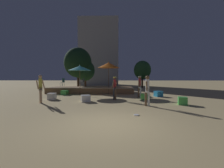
# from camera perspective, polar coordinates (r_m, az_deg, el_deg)

# --- Properties ---
(ground_plane) EXTENTS (120.00, 120.00, 0.00)m
(ground_plane) POSITION_cam_1_polar(r_m,az_deg,el_deg) (5.60, -1.17, -15.07)
(ground_plane) COLOR tan
(wooden_deck) EXTENTS (8.80, 2.99, 0.64)m
(wooden_deck) POSITION_cam_1_polar(r_m,az_deg,el_deg) (16.23, -7.86, -2.26)
(wooden_deck) COLOR olive
(wooden_deck) RESTS_ON ground
(patio_umbrella_0) EXTENTS (2.16, 2.16, 2.81)m
(patio_umbrella_0) POSITION_cam_1_polar(r_m,az_deg,el_deg) (14.47, -12.16, 5.90)
(patio_umbrella_0) COLOR brown
(patio_umbrella_0) RESTS_ON ground
(patio_umbrella_1) EXTENTS (2.13, 2.13, 3.15)m
(patio_umbrella_1) POSITION_cam_1_polar(r_m,az_deg,el_deg) (14.54, -1.29, 7.15)
(patio_umbrella_1) COLOR brown
(patio_umbrella_1) RESTS_ON ground
(cube_seat_0) EXTENTS (0.61, 0.61, 0.42)m
(cube_seat_0) POSITION_cam_1_polar(r_m,az_deg,el_deg) (14.81, -17.57, -3.14)
(cube_seat_0) COLOR #4CC651
(cube_seat_0) RESTS_ON ground
(cube_seat_1) EXTENTS (0.74, 0.74, 0.47)m
(cube_seat_1) POSITION_cam_1_polar(r_m,az_deg,el_deg) (13.52, 17.24, -3.58)
(cube_seat_1) COLOR #2D9EDB
(cube_seat_1) RESTS_ON ground
(cube_seat_2) EXTENTS (0.53, 0.53, 0.48)m
(cube_seat_2) POSITION_cam_1_polar(r_m,az_deg,el_deg) (12.17, -21.91, -4.36)
(cube_seat_2) COLOR white
(cube_seat_2) RESTS_ON ground
(cube_seat_3) EXTENTS (0.62, 0.62, 0.47)m
(cube_seat_3) POSITION_cam_1_polar(r_m,az_deg,el_deg) (10.17, 25.28, -5.82)
(cube_seat_3) COLOR #4CC651
(cube_seat_3) RESTS_ON ground
(cube_seat_4) EXTENTS (0.75, 0.75, 0.45)m
(cube_seat_4) POSITION_cam_1_polar(r_m,az_deg,el_deg) (10.52, -10.03, -5.38)
(cube_seat_4) COLOR white
(cube_seat_4) RESTS_ON ground
(cube_seat_5) EXTENTS (0.65, 0.65, 0.45)m
(cube_seat_5) POSITION_cam_1_polar(r_m,az_deg,el_deg) (11.49, 12.57, -4.70)
(cube_seat_5) COLOR #4CC651
(cube_seat_5) RESTS_ON ground
(person_0) EXTENTS (0.47, 0.42, 1.71)m
(person_0) POSITION_cam_1_polar(r_m,az_deg,el_deg) (11.04, 1.03, -1.08)
(person_0) COLOR #3F3F47
(person_0) RESTS_ON ground
(person_1) EXTENTS (0.48, 0.40, 1.84)m
(person_1) POSITION_cam_1_polar(r_m,az_deg,el_deg) (10.76, -25.59, -1.16)
(person_1) COLOR tan
(person_1) RESTS_ON ground
(person_2) EXTENTS (0.33, 0.55, 1.78)m
(person_2) POSITION_cam_1_polar(r_m,az_deg,el_deg) (8.96, 13.32, -1.97)
(person_2) COLOR brown
(person_2) RESTS_ON ground
(person_3) EXTENTS (0.31, 0.49, 1.76)m
(person_3) POSITION_cam_1_polar(r_m,az_deg,el_deg) (12.31, 10.48, -0.55)
(person_3) COLOR brown
(person_3) RESTS_ON ground
(bistro_chair_0) EXTENTS (0.41, 0.41, 0.90)m
(bistro_chair_0) POSITION_cam_1_polar(r_m,az_deg,el_deg) (16.58, -11.00, 0.95)
(bistro_chair_0) COLOR #2D3338
(bistro_chair_0) RESTS_ON wooden_deck
(bistro_chair_1) EXTENTS (0.46, 0.46, 0.90)m
(bistro_chair_1) POSITION_cam_1_polar(r_m,az_deg,el_deg) (17.35, -18.22, 0.94)
(bistro_chair_1) COLOR #1E4C47
(bistro_chair_1) RESTS_ON wooden_deck
(frisbee_disc) EXTENTS (0.24, 0.24, 0.03)m
(frisbee_disc) POSITION_cam_1_polar(r_m,az_deg,el_deg) (6.87, 9.24, -11.54)
(frisbee_disc) COLOR white
(frisbee_disc) RESTS_ON ground
(background_tree_0) EXTENTS (2.60, 2.60, 4.16)m
(background_tree_0) POSITION_cam_1_polar(r_m,az_deg,el_deg) (23.55, 11.50, 5.21)
(background_tree_0) COLOR #3D2B1C
(background_tree_0) RESTS_ON ground
(background_tree_1) EXTENTS (2.66, 2.66, 4.05)m
(background_tree_1) POSITION_cam_1_polar(r_m,az_deg,el_deg) (21.43, -10.15, 5.09)
(background_tree_1) COLOR #3D2B1C
(background_tree_1) RESTS_ON ground
(background_tree_2) EXTENTS (3.77, 3.77, 5.73)m
(background_tree_2) POSITION_cam_1_polar(r_m,az_deg,el_deg) (21.49, -12.86, 7.91)
(background_tree_2) COLOR #3D2B1C
(background_tree_2) RESTS_ON ground
(distant_building) EXTENTS (7.67, 4.79, 13.07)m
(distant_building) POSITION_cam_1_polar(r_m,az_deg,el_deg) (31.34, -4.83, 11.68)
(distant_building) COLOR gray
(distant_building) RESTS_ON ground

